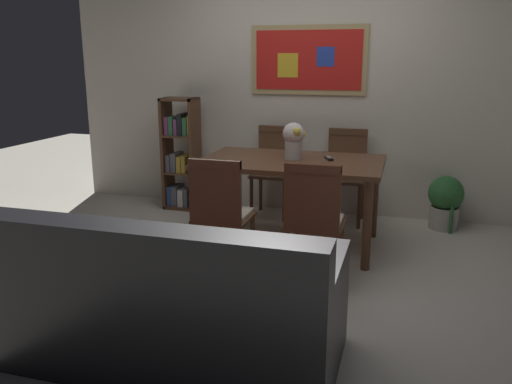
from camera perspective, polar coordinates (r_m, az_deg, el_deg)
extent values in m
plane|color=beige|center=(4.10, 0.95, -8.31)|extent=(12.00, 12.00, 0.00)
cube|color=beige|center=(5.47, 5.86, 11.37)|extent=(5.20, 0.10, 2.60)
cube|color=tan|center=(5.40, 5.74, 14.15)|extent=(1.17, 0.02, 0.68)
cube|color=red|center=(5.38, 5.71, 14.15)|extent=(1.07, 0.01, 0.58)
cube|color=gold|center=(5.42, 3.50, 13.66)|extent=(0.21, 0.00, 0.24)
cube|color=#263FA5|center=(5.35, 7.61, 14.46)|extent=(0.18, 0.00, 0.19)
cube|color=brown|center=(4.42, 3.88, 3.27)|extent=(1.53, 0.96, 0.04)
cylinder|color=brown|center=(4.34, -6.19, -2.11)|extent=(0.07, 0.07, 0.71)
cylinder|color=brown|center=(4.04, 12.07, -3.62)|extent=(0.07, 0.07, 0.71)
cylinder|color=brown|center=(5.06, -2.77, 0.37)|extent=(0.07, 0.07, 0.71)
cylinder|color=brown|center=(4.81, 12.82, -0.75)|extent=(0.07, 0.07, 0.71)
cube|color=brown|center=(3.88, -3.50, -2.81)|extent=(0.40, 0.40, 0.03)
cube|color=#C6B299|center=(3.87, -3.51, -2.42)|extent=(0.36, 0.36, 0.03)
cylinder|color=brown|center=(3.86, -6.69, -6.50)|extent=(0.04, 0.04, 0.42)
cylinder|color=brown|center=(3.75, -1.86, -7.06)|extent=(0.04, 0.04, 0.42)
cylinder|color=brown|center=(4.16, -4.88, -4.90)|extent=(0.04, 0.04, 0.42)
cylinder|color=brown|center=(4.06, -0.37, -5.37)|extent=(0.04, 0.04, 0.42)
cube|color=brown|center=(3.65, -4.50, 0.02)|extent=(0.38, 0.04, 0.46)
cube|color=brown|center=(3.61, -4.57, 3.10)|extent=(0.38, 0.05, 0.06)
cube|color=brown|center=(5.30, 1.78, 1.93)|extent=(0.40, 0.40, 0.03)
cube|color=#C6B299|center=(5.30, 1.78, 2.22)|extent=(0.36, 0.36, 0.03)
cylinder|color=brown|center=(5.48, 3.93, -0.11)|extent=(0.04, 0.04, 0.42)
cylinder|color=brown|center=(5.56, 0.51, 0.13)|extent=(0.04, 0.04, 0.42)
cylinder|color=brown|center=(5.16, 3.12, -1.03)|extent=(0.04, 0.04, 0.42)
cylinder|color=brown|center=(5.24, -0.50, -0.75)|extent=(0.04, 0.04, 0.42)
cube|color=brown|center=(5.43, 2.28, 4.82)|extent=(0.38, 0.04, 0.46)
cube|color=brown|center=(5.40, 2.30, 6.92)|extent=(0.38, 0.05, 0.06)
cube|color=brown|center=(3.74, 6.53, -3.54)|extent=(0.40, 0.40, 0.03)
cube|color=#C6B299|center=(3.73, 6.55, -3.14)|extent=(0.36, 0.36, 0.03)
cylinder|color=brown|center=(3.69, 3.36, -7.44)|extent=(0.04, 0.04, 0.42)
cylinder|color=brown|center=(3.64, 8.63, -7.93)|extent=(0.04, 0.04, 0.42)
cylinder|color=brown|center=(4.00, 4.45, -5.68)|extent=(0.04, 0.04, 0.42)
cylinder|color=brown|center=(3.95, 9.31, -6.10)|extent=(0.04, 0.04, 0.42)
cube|color=brown|center=(3.50, 6.14, -0.65)|extent=(0.38, 0.04, 0.46)
cube|color=brown|center=(3.46, 6.23, 2.55)|extent=(0.38, 0.05, 0.06)
cube|color=brown|center=(5.16, 9.63, 1.38)|extent=(0.40, 0.40, 0.03)
cube|color=#C6B299|center=(5.16, 9.64, 1.68)|extent=(0.36, 0.36, 0.03)
cylinder|color=brown|center=(5.37, 11.54, -0.69)|extent=(0.04, 0.04, 0.42)
cylinder|color=brown|center=(5.40, 7.95, -0.43)|extent=(0.04, 0.04, 0.42)
cylinder|color=brown|center=(5.04, 11.20, -1.66)|extent=(0.04, 0.04, 0.42)
cylinder|color=brown|center=(5.08, 7.39, -1.38)|extent=(0.04, 0.04, 0.42)
cube|color=brown|center=(5.29, 9.97, 4.36)|extent=(0.38, 0.04, 0.46)
cube|color=brown|center=(5.26, 10.06, 6.51)|extent=(0.38, 0.05, 0.06)
cube|color=black|center=(2.96, -9.12, -13.71)|extent=(1.80, 0.84, 0.40)
cube|color=black|center=(2.52, -12.62, -8.47)|extent=(1.80, 0.20, 0.44)
cube|color=black|center=(3.24, -22.49, -6.10)|extent=(0.18, 0.80, 0.22)
cube|color=black|center=(2.60, 7.21, -10.14)|extent=(0.18, 0.80, 0.22)
cube|color=#8C6B4C|center=(2.88, -19.14, -7.27)|extent=(0.32, 0.16, 0.33)
cube|color=maroon|center=(2.66, -11.09, -8.57)|extent=(0.32, 0.16, 0.33)
cube|color=maroon|center=(2.50, -1.73, -9.86)|extent=(0.32, 0.16, 0.33)
cube|color=brown|center=(5.70, -9.69, 4.21)|extent=(0.03, 0.28, 1.19)
cube|color=brown|center=(5.57, -6.62, 4.08)|extent=(0.03, 0.28, 1.19)
cube|color=brown|center=(5.76, -7.97, -1.52)|extent=(0.36, 0.28, 0.03)
cube|color=brown|center=(5.56, -8.39, 10.02)|extent=(0.36, 0.28, 0.03)
cube|color=brown|center=(5.67, -8.10, 2.18)|extent=(0.30, 0.28, 0.02)
cube|color=brown|center=(5.60, -8.25, 6.14)|extent=(0.30, 0.28, 0.02)
cube|color=#2D4C8C|center=(5.78, -9.06, -0.28)|extent=(0.04, 0.22, 0.21)
cube|color=#595960|center=(5.75, -8.54, -0.29)|extent=(0.06, 0.22, 0.22)
cube|color=beige|center=(5.73, -7.88, -0.49)|extent=(0.06, 0.22, 0.19)
cube|color=#595960|center=(5.70, -7.33, -0.49)|extent=(0.04, 0.22, 0.20)
cube|color=#595960|center=(5.70, -9.19, 3.22)|extent=(0.05, 0.22, 0.18)
cube|color=#595960|center=(5.67, -8.63, 3.30)|extent=(0.06, 0.22, 0.20)
cube|color=gold|center=(5.65, -8.06, 3.12)|extent=(0.05, 0.22, 0.17)
cube|color=gold|center=(5.63, -7.57, 3.12)|extent=(0.04, 0.22, 0.17)
cube|color=#7F3F72|center=(5.64, -9.37, 7.22)|extent=(0.04, 0.22, 0.19)
cube|color=#337247|center=(5.61, -8.90, 7.23)|extent=(0.05, 0.22, 0.19)
cube|color=#7F3F72|center=(5.59, -8.41, 7.10)|extent=(0.04, 0.22, 0.17)
cube|color=black|center=(5.57, -7.96, 7.37)|extent=(0.05, 0.22, 0.22)
cube|color=#337247|center=(5.55, -7.41, 7.18)|extent=(0.05, 0.22, 0.19)
cube|color=gold|center=(5.53, -6.90, 7.28)|extent=(0.04, 0.22, 0.21)
cylinder|color=#B2ADA3|center=(5.30, 19.84, -2.63)|extent=(0.27, 0.27, 0.22)
cylinder|color=#332319|center=(5.28, 19.93, -1.61)|extent=(0.24, 0.24, 0.02)
sphere|color=#2D6B33|center=(5.24, 20.07, -0.13)|extent=(0.33, 0.33, 0.33)
cylinder|color=#2D6B33|center=(5.17, 20.55, -3.15)|extent=(0.03, 0.03, 0.30)
cylinder|color=#2D6B33|center=(5.40, 21.15, -2.47)|extent=(0.03, 0.03, 0.30)
cylinder|color=beige|center=(4.45, 4.10, 4.60)|extent=(0.15, 0.15, 0.15)
sphere|color=silver|center=(4.43, 4.13, 6.41)|extent=(0.18, 0.18, 0.18)
sphere|color=#EACC4C|center=(4.49, 3.84, 6.82)|extent=(0.07, 0.07, 0.07)
sphere|color=#EACC4C|center=(4.36, 4.48, 6.60)|extent=(0.07, 0.07, 0.07)
sphere|color=#EACC4C|center=(4.43, 5.08, 6.35)|extent=(0.06, 0.06, 0.06)
cube|color=black|center=(4.47, 7.96, 3.67)|extent=(0.10, 0.16, 0.02)
cube|color=gray|center=(4.47, 7.97, 3.82)|extent=(0.07, 0.10, 0.00)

